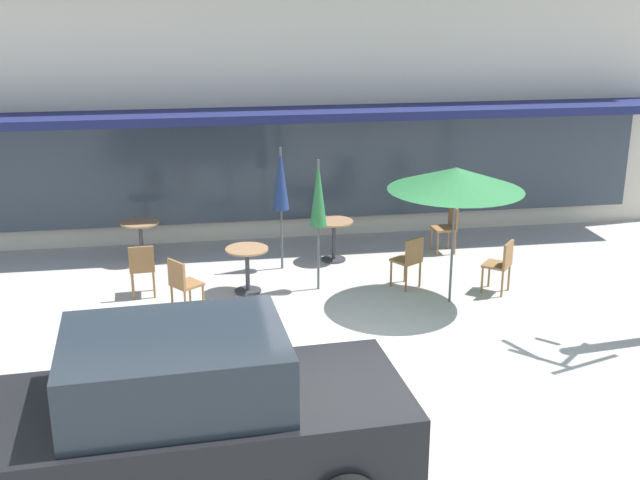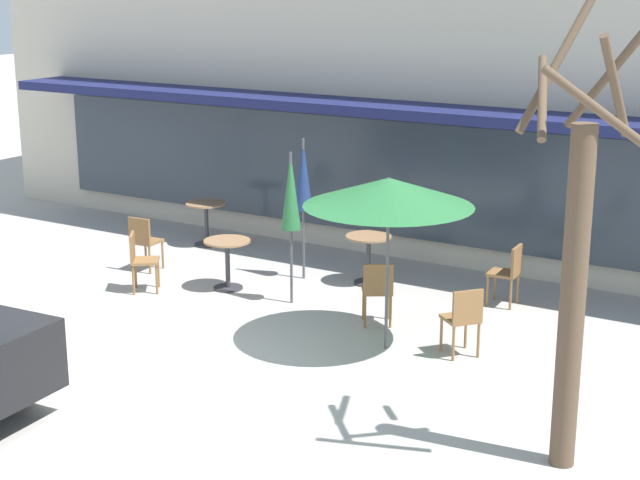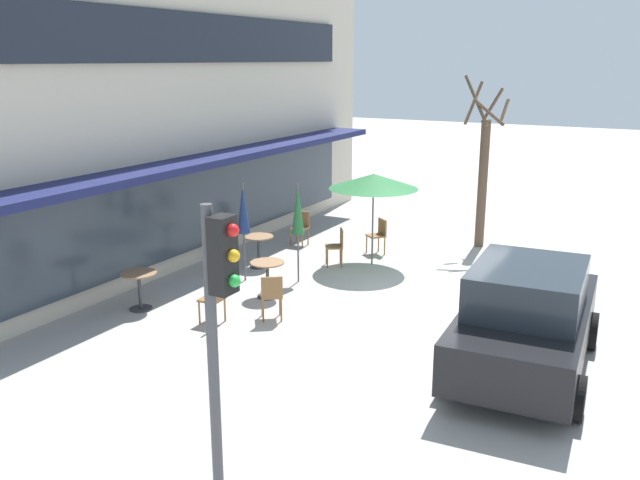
% 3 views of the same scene
% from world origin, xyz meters
% --- Properties ---
extents(ground_plane, '(80.00, 80.00, 0.00)m').
position_xyz_m(ground_plane, '(0.00, 0.00, 0.00)').
color(ground_plane, '#ADA8A0').
extents(building_facade, '(17.32, 9.10, 7.29)m').
position_xyz_m(building_facade, '(0.00, 9.96, 3.65)').
color(building_facade, beige).
rests_on(building_facade, ground).
extents(cafe_table_near_wall, '(0.70, 0.70, 0.76)m').
position_xyz_m(cafe_table_near_wall, '(0.47, 4.48, 0.52)').
color(cafe_table_near_wall, '#333338').
rests_on(cafe_table_near_wall, ground).
extents(cafe_table_streetside, '(0.70, 0.70, 0.76)m').
position_xyz_m(cafe_table_streetside, '(-3.01, 4.97, 0.52)').
color(cafe_table_streetside, '#333338').
rests_on(cafe_table_streetside, ground).
extents(cafe_table_by_tree, '(0.70, 0.70, 0.76)m').
position_xyz_m(cafe_table_by_tree, '(-1.21, 3.15, 0.52)').
color(cafe_table_by_tree, '#333338').
rests_on(cafe_table_by_tree, ground).
extents(patio_umbrella_green_folded, '(2.10, 2.10, 2.20)m').
position_xyz_m(patio_umbrella_green_folded, '(1.95, 2.21, 2.02)').
color(patio_umbrella_green_folded, '#4C4C51').
rests_on(patio_umbrella_green_folded, ground).
extents(patio_umbrella_cream_folded, '(0.28, 0.28, 2.20)m').
position_xyz_m(patio_umbrella_cream_folded, '(-0.04, 3.10, 1.63)').
color(patio_umbrella_cream_folded, '#4C4C51').
rests_on(patio_umbrella_cream_folded, ground).
extents(patio_umbrella_corner_open, '(0.28, 0.28, 2.20)m').
position_xyz_m(patio_umbrella_corner_open, '(-0.52, 4.19, 1.63)').
color(patio_umbrella_corner_open, '#4C4C51').
rests_on(patio_umbrella_corner_open, ground).
extents(cafe_chair_0, '(0.55, 0.55, 0.89)m').
position_xyz_m(cafe_chair_0, '(1.46, 2.90, 0.53)').
color(cafe_chair_0, olive).
rests_on(cafe_chair_0, ground).
extents(cafe_chair_1, '(0.56, 0.56, 0.89)m').
position_xyz_m(cafe_chair_1, '(-2.25, 2.39, 0.53)').
color(cafe_chair_1, olive).
rests_on(cafe_chair_1, ground).
extents(cafe_chair_2, '(0.56, 0.56, 0.89)m').
position_xyz_m(cafe_chair_2, '(2.89, 2.46, 0.53)').
color(cafe_chair_2, olive).
rests_on(cafe_chair_2, ground).
extents(cafe_chair_3, '(0.42, 0.42, 0.89)m').
position_xyz_m(cafe_chair_3, '(-2.90, 3.22, 0.53)').
color(cafe_chair_3, olive).
rests_on(cafe_chair_3, ground).
extents(cafe_chair_4, '(0.42, 0.42, 0.89)m').
position_xyz_m(cafe_chair_4, '(2.66, 4.60, 0.53)').
color(cafe_chair_4, olive).
rests_on(cafe_chair_4, ground).
extents(street_tree, '(1.19, 1.20, 4.40)m').
position_xyz_m(street_tree, '(4.80, 0.40, 1.97)').
color(street_tree, brown).
rests_on(street_tree, ground).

